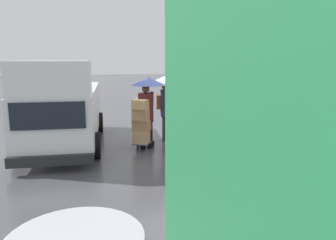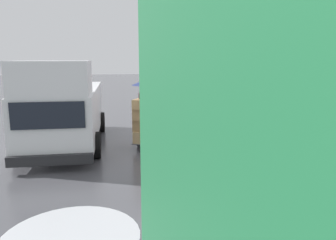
{
  "view_description": "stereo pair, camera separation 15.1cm",
  "coord_description": "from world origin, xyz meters",
  "px_view_note": "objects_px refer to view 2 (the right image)",
  "views": [
    {
      "loc": [
        2.31,
        9.6,
        2.67
      ],
      "look_at": [
        0.64,
        1.28,
        1.05
      ],
      "focal_mm": 34.87,
      "sensor_mm": 36.0,
      "label": 1
    },
    {
      "loc": [
        2.16,
        9.63,
        2.67
      ],
      "look_at": [
        0.64,
        1.28,
        1.05
      ],
      "focal_mm": 34.87,
      "sensor_mm": 36.0,
      "label": 2
    }
  ],
  "objects_px": {
    "cargo_van_parked_right": "(64,108)",
    "pedestrian_pink_side": "(166,93)",
    "pedestrian_black_side": "(216,97)",
    "hand_dolly_boxes": "(143,122)",
    "pedestrian_white_side": "(148,96)",
    "shopping_cart_vendor": "(183,132)"
  },
  "relations": [
    {
      "from": "cargo_van_parked_right",
      "to": "pedestrian_pink_side",
      "type": "bearing_deg",
      "value": -177.98
    },
    {
      "from": "shopping_cart_vendor",
      "to": "pedestrian_black_side",
      "type": "distance_m",
      "value": 1.35
    },
    {
      "from": "pedestrian_black_side",
      "to": "cargo_van_parked_right",
      "type": "bearing_deg",
      "value": -16.51
    },
    {
      "from": "hand_dolly_boxes",
      "to": "pedestrian_white_side",
      "type": "xyz_separation_m",
      "value": [
        -0.19,
        -0.13,
        0.75
      ]
    },
    {
      "from": "hand_dolly_boxes",
      "to": "pedestrian_black_side",
      "type": "bearing_deg",
      "value": 165.37
    },
    {
      "from": "hand_dolly_boxes",
      "to": "pedestrian_white_side",
      "type": "distance_m",
      "value": 0.79
    },
    {
      "from": "hand_dolly_boxes",
      "to": "pedestrian_white_side",
      "type": "relative_size",
      "value": 0.7
    },
    {
      "from": "hand_dolly_boxes",
      "to": "pedestrian_white_side",
      "type": "bearing_deg",
      "value": -146.29
    },
    {
      "from": "shopping_cart_vendor",
      "to": "pedestrian_black_side",
      "type": "xyz_separation_m",
      "value": [
        -0.89,
        0.15,
        1.0
      ]
    },
    {
      "from": "hand_dolly_boxes",
      "to": "pedestrian_black_side",
      "type": "height_order",
      "value": "pedestrian_black_side"
    },
    {
      "from": "shopping_cart_vendor",
      "to": "pedestrian_white_side",
      "type": "xyz_separation_m",
      "value": [
        0.95,
        -0.51,
        1.02
      ]
    },
    {
      "from": "pedestrian_black_side",
      "to": "shopping_cart_vendor",
      "type": "bearing_deg",
      "value": -9.73
    },
    {
      "from": "pedestrian_white_side",
      "to": "pedestrian_pink_side",
      "type": "bearing_deg",
      "value": -131.8
    },
    {
      "from": "pedestrian_white_side",
      "to": "shopping_cart_vendor",
      "type": "bearing_deg",
      "value": 151.92
    },
    {
      "from": "pedestrian_pink_side",
      "to": "pedestrian_black_side",
      "type": "relative_size",
      "value": 1.0
    },
    {
      "from": "cargo_van_parked_right",
      "to": "pedestrian_pink_side",
      "type": "xyz_separation_m",
      "value": [
        -3.12,
        -0.11,
        0.39
      ]
    },
    {
      "from": "pedestrian_black_side",
      "to": "pedestrian_white_side",
      "type": "height_order",
      "value": "same"
    },
    {
      "from": "pedestrian_pink_side",
      "to": "pedestrian_white_side",
      "type": "height_order",
      "value": "same"
    },
    {
      "from": "cargo_van_parked_right",
      "to": "pedestrian_black_side",
      "type": "xyz_separation_m",
      "value": [
        -4.31,
        1.28,
        0.39
      ]
    },
    {
      "from": "shopping_cart_vendor",
      "to": "hand_dolly_boxes",
      "type": "xyz_separation_m",
      "value": [
        1.14,
        -0.38,
        0.26
      ]
    },
    {
      "from": "cargo_van_parked_right",
      "to": "shopping_cart_vendor",
      "type": "relative_size",
      "value": 5.16
    },
    {
      "from": "cargo_van_parked_right",
      "to": "pedestrian_pink_side",
      "type": "relative_size",
      "value": 2.51
    }
  ]
}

